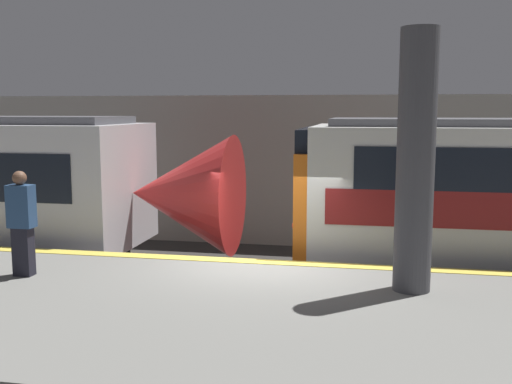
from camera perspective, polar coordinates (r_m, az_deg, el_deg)
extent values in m
plane|color=#33302D|center=(10.58, 0.84, -12.41)|extent=(120.00, 120.00, 0.00)
cube|color=slate|center=(8.10, -2.36, -14.68)|extent=(40.00, 5.00, 1.13)
cube|color=#EAD14C|center=(10.10, 0.71, -6.66)|extent=(40.00, 0.30, 0.01)
cube|color=#9E998E|center=(16.01, 4.66, 1.94)|extent=(50.00, 0.15, 4.05)
cylinder|color=#47474C|center=(8.54, 14.96, 2.77)|extent=(0.52, 0.52, 3.64)
cone|color=red|center=(12.58, -7.03, -0.22)|extent=(2.20, 2.50, 2.50)
sphere|color=#F2EFCC|center=(12.38, -2.81, -2.14)|extent=(0.20, 0.20, 0.20)
cube|color=orange|center=(12.05, 5.01, -0.92)|extent=(0.25, 2.90, 2.11)
cube|color=black|center=(11.93, 5.08, 4.08)|extent=(0.25, 2.61, 0.84)
sphere|color=#EA4C42|center=(11.47, 3.87, -3.22)|extent=(0.18, 0.18, 0.18)
sphere|color=#EA4C42|center=(12.78, 4.61, -2.09)|extent=(0.18, 0.18, 0.18)
cube|color=black|center=(9.89, -21.27, -5.30)|extent=(0.28, 0.20, 0.75)
cube|color=navy|center=(9.76, -21.47, -1.27)|extent=(0.38, 0.24, 0.65)
sphere|color=brown|center=(9.71, -21.60, 1.26)|extent=(0.21, 0.21, 0.21)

